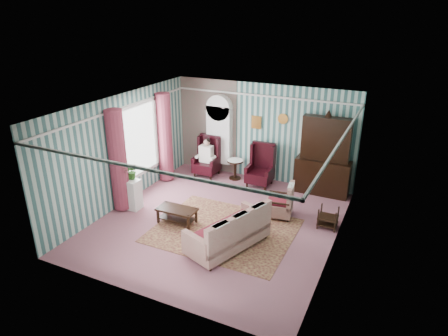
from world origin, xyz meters
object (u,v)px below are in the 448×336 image
at_px(dresser_hutch, 324,154).
at_px(coffee_table, 177,216).
at_px(wingback_right, 260,166).
at_px(round_side_table, 235,170).
at_px(plant_stand, 130,194).
at_px(floral_armchair, 279,198).
at_px(nest_table, 328,217).
at_px(seated_woman, 206,158).
at_px(bookcase, 219,139).
at_px(wingback_left, 206,157).
at_px(sofa, 228,227).

relative_size(dresser_hutch, coffee_table, 2.45).
bearing_deg(wingback_right, round_side_table, 169.99).
height_order(plant_stand, floral_armchair, floral_armchair).
bearing_deg(coffee_table, wingback_right, 70.26).
relative_size(dresser_hutch, round_side_table, 3.93).
relative_size(nest_table, coffee_table, 0.56).
bearing_deg(seated_woman, wingback_right, 0.00).
xyz_separation_m(wingback_right, plant_stand, (-2.55, -2.75, -0.22)).
bearing_deg(bookcase, seated_woman, -122.66).
relative_size(seated_woman, nest_table, 2.19).
relative_size(wingback_left, coffee_table, 1.30).
bearing_deg(wingback_right, floral_armchair, -54.23).
height_order(dresser_hutch, wingback_right, dresser_hutch).
distance_m(dresser_hutch, round_side_table, 2.75).
relative_size(wingback_right, round_side_table, 2.08).
xyz_separation_m(dresser_hutch, coffee_table, (-2.79, -3.17, -0.99)).
bearing_deg(floral_armchair, wingback_left, 52.68).
height_order(sofa, coffee_table, sofa).
bearing_deg(seated_woman, plant_stand, -106.22).
xyz_separation_m(round_side_table, floral_armchair, (1.93, -1.65, 0.20)).
distance_m(wingback_right, plant_stand, 3.76).
relative_size(wingback_left, seated_woman, 1.06).
bearing_deg(wingback_left, bookcase, 57.34).
distance_m(floral_armchair, coffee_table, 2.56).
height_order(bookcase, plant_stand, bookcase).
distance_m(round_side_table, nest_table, 3.60).
bearing_deg(floral_armchair, wingback_right, 26.38).
height_order(wingback_right, coffee_table, wingback_right).
bearing_deg(bookcase, wingback_right, -14.57).
relative_size(bookcase, nest_table, 4.15).
distance_m(bookcase, plant_stand, 3.39).
relative_size(nest_table, floral_armchair, 0.54).
bearing_deg(nest_table, dresser_hutch, 107.39).
height_order(dresser_hutch, sofa, dresser_hutch).
bearing_deg(floral_armchair, plant_stand, 99.59).
xyz_separation_m(seated_woman, coffee_table, (0.71, -2.90, -0.40)).
xyz_separation_m(seated_woman, round_side_table, (0.90, 0.15, -0.29)).
relative_size(bookcase, plant_stand, 2.80).
bearing_deg(plant_stand, round_side_table, 59.62).
bearing_deg(wingback_left, sofa, -55.74).
relative_size(wingback_left, sofa, 0.65).
bearing_deg(seated_woman, bookcase, 57.34).
distance_m(dresser_hutch, wingback_right, 1.86).
relative_size(wingback_right, nest_table, 2.31).
height_order(nest_table, coffee_table, nest_table).
bearing_deg(round_side_table, wingback_left, -170.54).
xyz_separation_m(bookcase, dresser_hutch, (3.25, -0.12, 0.06)).
distance_m(wingback_left, seated_woman, 0.04).
bearing_deg(coffee_table, sofa, -15.29).
relative_size(dresser_hutch, wingback_right, 1.89).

